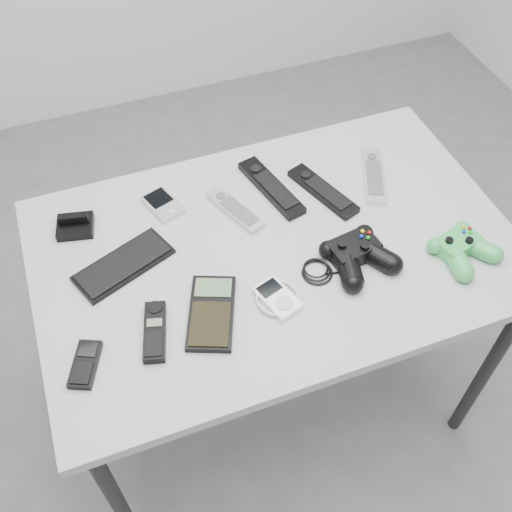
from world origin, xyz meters
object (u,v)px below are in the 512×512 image
object	(u,v)px
remote_silver_b	(374,175)
mobile_phone	(85,364)
pda_keyboard	(124,264)
calculator	(211,312)
mp3_player	(278,298)
pda	(163,204)
desk	(275,263)
remote_black_b	(323,191)
controller_black	(358,253)
remote_silver_a	(235,209)
cordless_handset	(155,331)
controller_green	(462,247)
remote_black_a	(271,187)

from	to	relation	value
remote_silver_b	mobile_phone	size ratio (longest dim) A/B	1.93
pda_keyboard	calculator	world-z (taller)	calculator
mp3_player	pda	bearing A→B (deg)	95.98
desk	mp3_player	size ratio (longest dim) A/B	10.91
remote_black_b	controller_black	size ratio (longest dim) A/B	0.80
pda_keyboard	remote_silver_a	world-z (taller)	remote_silver_a
desk	remote_silver_b	world-z (taller)	remote_silver_b
desk	remote_silver_a	bearing A→B (deg)	111.62
pda_keyboard	mp3_player	bearing A→B (deg)	-57.41
mobile_phone	cordless_handset	size ratio (longest dim) A/B	0.75
remote_silver_a	remote_black_b	world-z (taller)	remote_black_b
mobile_phone	controller_black	distance (m)	0.65
remote_silver_a	remote_silver_b	size ratio (longest dim) A/B	0.85
calculator	controller_black	size ratio (longest dim) A/B	0.71
remote_black_b	controller_green	distance (m)	0.37
remote_silver_a	controller_black	world-z (taller)	controller_black
pda	calculator	bearing A→B (deg)	-106.62
pda_keyboard	cordless_handset	bearing A→B (deg)	-105.45
pda	remote_black_b	world-z (taller)	remote_black_b
desk	controller_black	distance (m)	0.22
desk	pda	world-z (taller)	pda
mobile_phone	controller_black	world-z (taller)	controller_black
mp3_player	mobile_phone	bearing A→B (deg)	164.29
remote_black_b	remote_black_a	bearing A→B (deg)	135.01
mp3_player	remote_silver_a	bearing A→B (deg)	72.16
calculator	mp3_player	bearing A→B (deg)	16.47
cordless_handset	controller_black	world-z (taller)	controller_black
desk	cordless_handset	world-z (taller)	cordless_handset
mobile_phone	controller_black	bearing A→B (deg)	29.00
calculator	pda	bearing A→B (deg)	114.26
pda_keyboard	calculator	bearing A→B (deg)	-74.92
remote_silver_b	mobile_phone	xyz separation A→B (m)	(-0.82, -0.30, -0.00)
remote_black_a	calculator	size ratio (longest dim) A/B	1.23
desk	mobile_phone	size ratio (longest dim) A/B	10.58
remote_silver_b	cordless_handset	xyz separation A→B (m)	(-0.66, -0.27, 0.00)
pda	remote_silver_b	xyz separation A→B (m)	(0.55, -0.09, 0.00)
cordless_handset	controller_green	world-z (taller)	controller_green
pda_keyboard	remote_black_a	size ratio (longest dim) A/B	0.98
remote_black_b	controller_green	world-z (taller)	controller_green
pda_keyboard	cordless_handset	size ratio (longest dim) A/B	1.59
remote_black_b	mobile_phone	xyz separation A→B (m)	(-0.66, -0.29, -0.00)
pda_keyboard	remote_silver_b	bearing A→B (deg)	-16.25
pda_keyboard	remote_black_a	xyz separation A→B (m)	(0.41, 0.12, 0.00)
pda_keyboard	pda	bearing A→B (deg)	27.10
desk	mobile_phone	xyz separation A→B (m)	(-0.49, -0.17, 0.08)
remote_silver_b	cordless_handset	world-z (taller)	cordless_handset
desk	calculator	distance (m)	0.26
controller_black	desk	bearing A→B (deg)	137.25
mobile_phone	controller_green	distance (m)	0.89
desk	cordless_handset	xyz separation A→B (m)	(-0.33, -0.14, 0.08)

